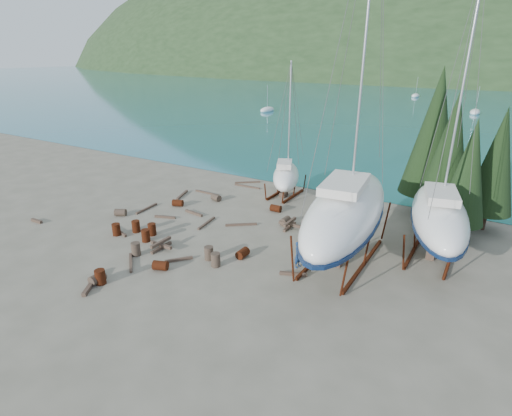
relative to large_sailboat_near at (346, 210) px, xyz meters
The scene contains 49 objects.
ground 9.40m from the large_sailboat_near, 160.14° to the right, with size 600.00×600.00×0.00m, color #635E4E.
bay_water 312.16m from the large_sailboat_near, 91.51° to the left, with size 700.00×700.00×0.00m, color #1A6784.
far_hill 317.16m from the large_sailboat_near, 91.49° to the left, with size 800.00×360.00×110.00m, color #1E3118.
far_house_left 199.08m from the large_sailboat_near, 110.04° to the left, with size 6.60×5.60×5.60m.
far_house_center 189.15m from the large_sailboat_near, 98.58° to the left, with size 6.60×5.60×5.60m.
cypress_near_right 10.26m from the large_sailboat_near, 64.65° to the left, with size 3.60×3.60×10.00m.
cypress_mid_right 9.22m from the large_sailboat_near, 50.58° to the left, with size 3.06×3.06×8.50m.
cypress_back_left 11.82m from the large_sailboat_near, 75.86° to the left, with size 4.14×4.14×11.50m.
cypress_far_right 12.52m from the large_sailboat_near, 54.03° to the left, with size 3.24×3.24×9.00m.
moored_boat_left 68.72m from the large_sailboat_near, 123.83° to the left, with size 2.00×5.00×6.05m.
moored_boat_mid 77.11m from the large_sailboat_near, 88.68° to the left, with size 2.00×5.00×6.05m.
moored_boat_far 108.30m from the large_sailboat_near, 98.62° to the left, with size 2.00×5.00×6.05m.
large_sailboat_near is the anchor object (origin of this frame).
large_sailboat_far 6.12m from the large_sailboat_near, 38.50° to the left, with size 5.61×11.40×17.33m.
small_sailboat_shore 12.67m from the large_sailboat_near, 133.99° to the left, with size 5.14×7.62×11.72m.
worker 3.99m from the large_sailboat_near, 132.02° to the right, with size 0.62×0.40×1.69m, color navy.
drum_0 16.26m from the large_sailboat_near, 162.21° to the right, with size 0.58×0.58×0.88m, color #4F1F0D.
drum_1 15.12m from the large_sailboat_near, 138.19° to the right, with size 0.58×0.58×0.88m, color #2D2823.
drum_2 15.82m from the large_sailboat_near, behind, with size 0.58×0.58×0.88m, color #4F1F0D.
drum_3 14.89m from the large_sailboat_near, 137.68° to the right, with size 0.58×0.58×0.88m, color #4F1F0D.
drum_4 9.69m from the large_sailboat_near, 146.07° to the left, with size 0.58×0.58×0.88m, color #4F1F0D.
drum_5 8.98m from the large_sailboat_near, 149.49° to the right, with size 0.58×0.58×0.88m, color #2D2823.
drum_6 7.08m from the large_sailboat_near, 152.17° to the right, with size 0.58×0.58×0.88m, color #4F1F0D.
drum_8 15.21m from the large_sailboat_near, 165.42° to the right, with size 0.58×0.58×0.88m, color #4F1F0D.
drum_9 14.53m from the large_sailboat_near, 160.86° to the left, with size 0.58×0.58×0.88m, color #2D2823.
drum_10 13.77m from the large_sailboat_near, 160.36° to the right, with size 0.58×0.58×0.88m, color #4F1F0D.
drum_11 7.26m from the large_sailboat_near, 150.92° to the left, with size 0.58×0.58×0.88m, color #2D2823.
drum_12 11.76m from the large_sailboat_near, 142.57° to the right, with size 0.58×0.58×0.88m, color #4F1F0D.
drum_14 13.84m from the large_sailboat_near, 164.88° to the right, with size 0.58×0.58×0.88m, color #4F1F0D.
drum_15 18.29m from the large_sailboat_near, behind, with size 0.58×0.58×0.88m, color #2D2823.
drum_16 13.62m from the large_sailboat_near, 151.58° to the right, with size 0.58×0.58×0.88m, color #2D2823.
drum_17 8.53m from the large_sailboat_near, 143.19° to the right, with size 0.58×0.58×0.88m, color #2D2823.
timber_0 16.44m from the large_sailboat_near, 144.53° to the left, with size 0.14×2.78×0.14m, color brown.
timber_1 5.03m from the large_sailboat_near, 118.94° to the right, with size 0.19×1.63×0.19m, color brown.
timber_2 17.65m from the large_sailboat_near, 166.46° to the left, with size 0.19×2.40×0.19m, color brown.
timber_4 14.89m from the large_sailboat_near, behind, with size 0.17×1.73×0.17m, color brown.
timber_5 13.73m from the large_sailboat_near, 146.61° to the right, with size 0.16×2.37×0.16m, color brown.
timber_7 10.89m from the large_sailboat_near, 148.22° to the right, with size 0.17×1.74×0.17m, color brown.
timber_8 13.52m from the large_sailboat_near, behind, with size 0.19×1.89×0.19m, color brown.
timber_9 17.65m from the large_sailboat_near, 142.74° to the left, with size 0.15×2.57×0.15m, color brown.
timber_10 9.20m from the large_sailboat_near, behind, with size 0.16×2.41×0.16m, color brown.
timber_11 11.42m from the large_sailboat_near, behind, with size 0.15×2.46×0.15m, color brown.
timber_12 16.42m from the large_sailboat_near, 163.72° to the right, with size 0.17×2.14×0.17m, color brown.
timber_13 23.59m from the large_sailboat_near, 163.74° to the right, with size 0.22×1.14×0.22m, color brown.
timber_15 16.65m from the large_sailboat_near, 159.38° to the left, with size 0.15×2.75×0.15m, color brown.
timber_16 15.40m from the large_sailboat_near, 138.01° to the right, with size 0.23×2.71×0.23m, color brown.
timber_17 17.43m from the large_sailboat_near, behind, with size 0.16×2.53×0.16m, color brown.
timber_pile_fore 12.34m from the large_sailboat_near, 156.07° to the right, with size 1.80×1.80×0.60m.
timber_pile_aft 6.59m from the large_sailboat_near, 151.82° to the left, with size 1.80×1.80×0.60m.
Camera 1 is at (15.23, -19.03, 12.32)m, focal length 28.00 mm.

